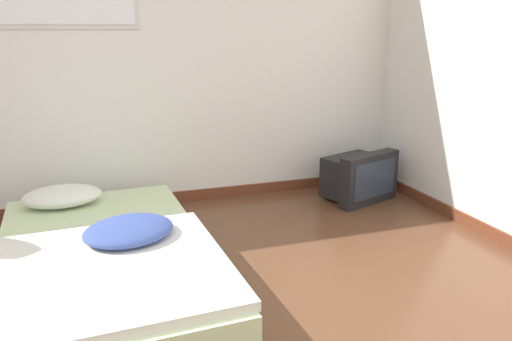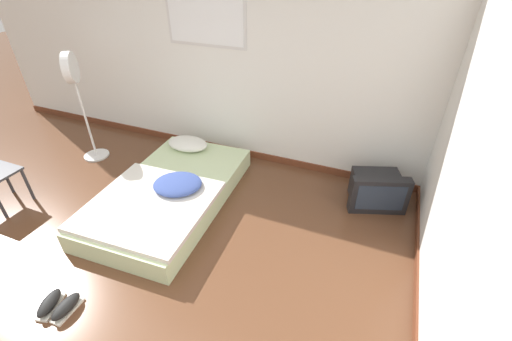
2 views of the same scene
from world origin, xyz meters
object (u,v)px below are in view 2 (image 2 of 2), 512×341
at_px(mattress_bed, 170,192).
at_px(crt_tv, 376,190).
at_px(standing_fan, 76,87).
at_px(sneaker_pair, 58,305).

xyz_separation_m(mattress_bed, crt_tv, (2.08, 0.81, 0.06)).
relative_size(mattress_bed, standing_fan, 1.48).
xyz_separation_m(sneaker_pair, standing_fan, (-1.43, 1.92, 0.92)).
xyz_separation_m(mattress_bed, standing_fan, (-1.49, 0.45, 0.83)).
bearing_deg(crt_tv, sneaker_pair, -133.26).
distance_m(mattress_bed, sneaker_pair, 1.47).
distance_m(sneaker_pair, standing_fan, 2.57).
distance_m(crt_tv, sneaker_pair, 3.13).
xyz_separation_m(crt_tv, sneaker_pair, (-2.14, -2.28, -0.15)).
distance_m(crt_tv, standing_fan, 3.68).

